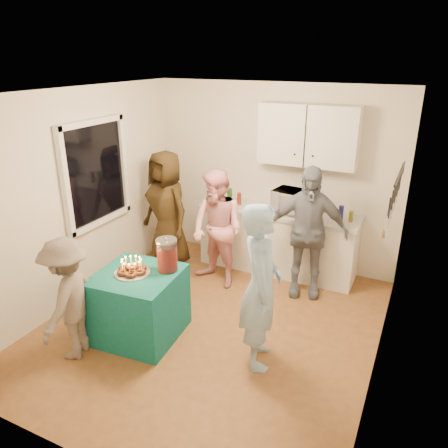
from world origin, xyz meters
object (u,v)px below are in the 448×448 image
at_px(counter, 277,242).
at_px(party_table, 139,305).
at_px(woman_back_center, 217,229).
at_px(punch_jar, 167,256).
at_px(child_near_left, 68,299).
at_px(woman_back_left, 167,209).
at_px(man_birthday, 261,287).
at_px(woman_back_right, 307,232).
at_px(microwave, 294,202).

height_order(counter, party_table, counter).
distance_m(party_table, woman_back_center, 1.50).
height_order(party_table, punch_jar, punch_jar).
relative_size(party_table, child_near_left, 0.65).
bearing_deg(party_table, woman_back_center, 79.79).
bearing_deg(woman_back_left, woman_back_center, 4.24).
height_order(punch_jar, man_birthday, man_birthday).
bearing_deg(woman_back_right, microwave, 108.82).
relative_size(punch_jar, man_birthday, 0.20).
relative_size(man_birthday, woman_back_center, 1.07).
height_order(microwave, woman_back_center, woman_back_center).
height_order(microwave, child_near_left, child_near_left).
bearing_deg(microwave, party_table, -106.92).
bearing_deg(counter, child_near_left, -114.62).
bearing_deg(woman_back_center, punch_jar, -72.46).
bearing_deg(party_table, woman_back_left, 112.29).
bearing_deg(woman_back_left, counter, 37.12).
xyz_separation_m(counter, woman_back_center, (-0.58, -0.75, 0.36)).
xyz_separation_m(counter, woman_back_left, (-1.52, -0.51, 0.42)).
xyz_separation_m(woman_back_center, child_near_left, (-0.67, -2.00, -0.14)).
height_order(counter, punch_jar, punch_jar).
relative_size(woman_back_left, woman_back_right, 1.00).
distance_m(punch_jar, woman_back_right, 1.84).
bearing_deg(child_near_left, punch_jar, 125.65).
xyz_separation_m(punch_jar, woman_back_center, (0.00, 1.20, -0.14)).
relative_size(punch_jar, woman_back_right, 0.20).
height_order(man_birthday, child_near_left, man_birthday).
relative_size(microwave, man_birthday, 0.33).
xyz_separation_m(microwave, woman_back_center, (-0.79, -0.75, -0.27)).
xyz_separation_m(woman_back_center, woman_back_right, (1.12, 0.26, 0.06)).
bearing_deg(microwave, woman_back_center, -127.74).
xyz_separation_m(punch_jar, woman_back_left, (-0.93, 1.44, -0.08)).
height_order(woman_back_center, woman_back_right, woman_back_right).
xyz_separation_m(microwave, child_near_left, (-1.47, -2.75, -0.41)).
bearing_deg(microwave, counter, -171.13).
distance_m(man_birthday, woman_back_right, 1.52).
bearing_deg(child_near_left, woman_back_right, 127.18).
xyz_separation_m(punch_jar, woman_back_right, (1.12, 1.46, -0.07)).
bearing_deg(woman_back_left, child_near_left, -64.67).
relative_size(microwave, woman_back_right, 0.33).
xyz_separation_m(counter, child_near_left, (-1.26, -2.75, 0.23)).
relative_size(punch_jar, woman_back_left, 0.20).
bearing_deg(counter, woman_back_left, -161.55).
bearing_deg(party_table, counter, 68.81).
distance_m(counter, man_birthday, 2.11).
relative_size(woman_back_center, child_near_left, 1.21).
relative_size(man_birthday, child_near_left, 1.30).
bearing_deg(punch_jar, woman_back_right, 52.45).
bearing_deg(counter, woman_back_center, -128.00).
xyz_separation_m(party_table, child_near_left, (-0.42, -0.58, 0.28)).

